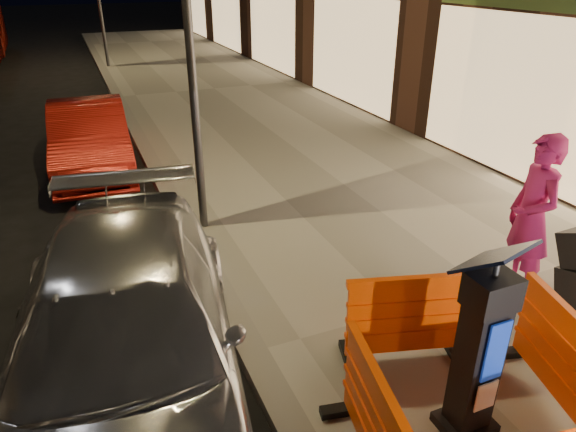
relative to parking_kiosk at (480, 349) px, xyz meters
name	(u,v)px	position (x,y,z in m)	size (l,w,h in m)	color
ground_plane	(254,363)	(-1.35, 1.60, -1.00)	(120.00, 120.00, 0.00)	black
sidewalk	(483,293)	(1.65, 1.60, -0.93)	(6.00, 60.00, 0.15)	gray
kerb	(254,357)	(-1.35, 1.60, -0.93)	(0.30, 60.00, 0.15)	slate
parking_kiosk	(480,349)	(0.00, 0.00, 0.00)	(0.54, 0.54, 1.71)	black
barrier_back	(406,319)	(0.00, 0.95, -0.38)	(1.22, 0.50, 0.95)	#FF4803
barrier_kerbside	(372,420)	(-0.95, 0.00, -0.38)	(1.22, 0.50, 0.95)	#FF4803
barrier_bldgside	(558,354)	(0.95, 0.00, -0.38)	(1.22, 0.50, 0.95)	#FF4803
car_silver	(135,398)	(-2.56, 1.58, -1.00)	(2.04, 5.03, 1.46)	silver
car_red	(96,169)	(-2.44, 8.18, -1.00)	(1.41, 4.04, 1.33)	maroon
man	(532,218)	(1.96, 1.41, 0.13)	(0.72, 0.47, 1.97)	#AC1C61
street_lamp_mid	(187,15)	(-1.10, 4.60, 2.15)	(0.12, 0.12, 6.00)	#3F3F44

